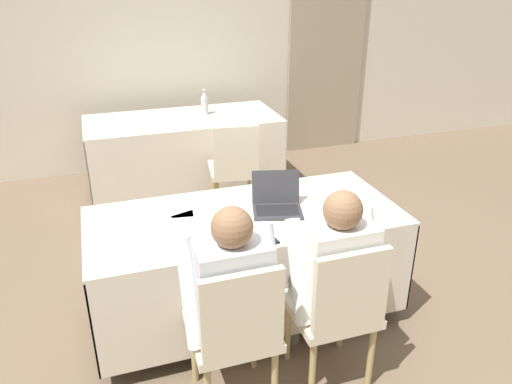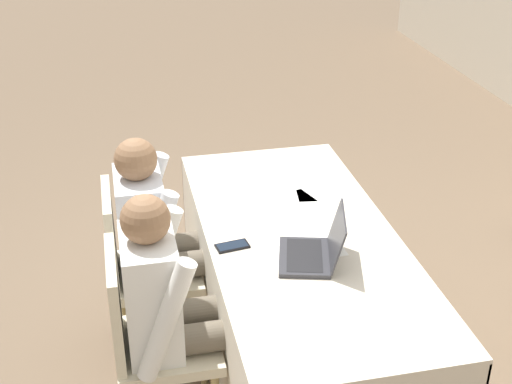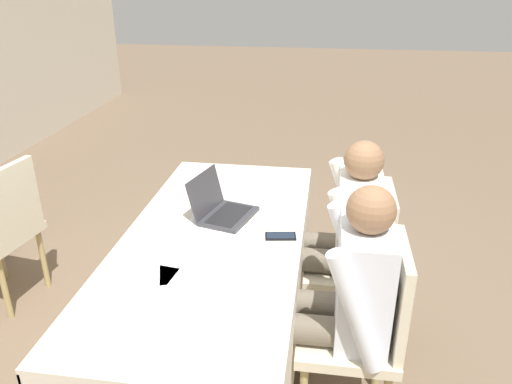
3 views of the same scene
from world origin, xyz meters
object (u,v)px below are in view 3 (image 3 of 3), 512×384
Objects in this scene: chair_near_left at (365,326)px; chair_near_right at (360,259)px; person_checkered_shirt at (344,294)px; person_white_shirt at (342,231)px; chair_far_spare at (1,227)px; cell_phone at (281,236)px; laptop at (222,209)px.

chair_near_right is at bearing -180.00° from chair_near_left.
person_checkered_shirt is 1.00× the size of person_white_shirt.
person_white_shirt reaches higher than chair_far_spare.
chair_near_left is (-0.32, -0.41, -0.24)m from cell_phone.
person_white_shirt is at bearing -59.62° from cell_phone.
cell_phone is 0.17× the size of chair_far_spare.
cell_phone is 0.13× the size of person_checkered_shirt.
chair_near_right is at bearing 96.80° from chair_far_spare.
person_checkered_shirt is at bearing -90.00° from chair_near_left.
laptop is 0.65m from person_white_shirt.
laptop is 0.38m from cell_phone.
chair_far_spare is 0.78× the size of person_white_shirt.
person_white_shirt is at bearing -180.00° from person_checkered_shirt.
chair_near_left and chair_near_right have the same top height.
cell_phone is (-0.18, -0.33, -0.04)m from laptop.
person_checkered_shirt reaches higher than chair_far_spare.
chair_near_right is (0.25, -0.41, -0.24)m from cell_phone.
cell_phone is 0.54m from chair_near_right.
chair_far_spare is (0.12, 1.41, -0.28)m from laptop.
chair_near_left is 0.60m from person_white_shirt.
chair_near_right is 0.78× the size of person_white_shirt.
person_checkered_shirt is at bearing -10.46° from chair_near_right.
person_white_shirt is at bearing -90.00° from chair_near_right.
chair_near_right is at bearing -69.43° from laptop.
chair_near_left is 1.00× the size of chair_near_right.
cell_phone is 0.45m from person_checkered_shirt.
chair_far_spare reaches higher than cell_phone.
laptop is 0.31× the size of person_white_shirt.
person_white_shirt is (0.57, 0.00, 0.00)m from person_checkered_shirt.
laptop is 1.44m from chair_far_spare.
chair_near_right is at bearing 90.00° from person_white_shirt.
chair_far_spare is at bearing 71.69° from cell_phone.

